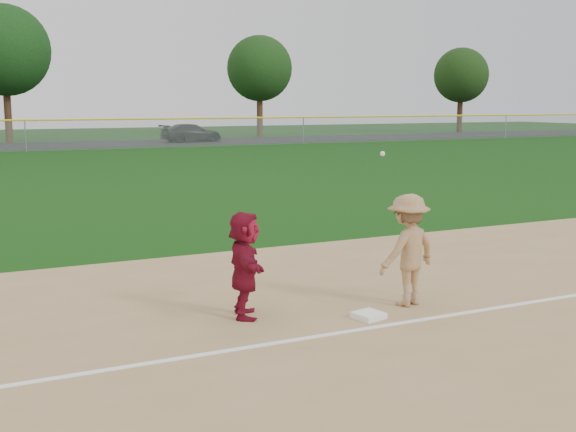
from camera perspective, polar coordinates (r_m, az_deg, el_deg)
name	(u,v)px	position (r m, az deg, el deg)	size (l,w,h in m)	color
ground	(332,316)	(10.88, 3.49, -7.90)	(160.00, 160.00, 0.00)	#0F3A0B
foul_line	(360,330)	(10.22, 5.71, -8.92)	(60.00, 0.10, 0.01)	white
parking_asphalt	(17,146)	(55.39, -20.63, 5.18)	(120.00, 10.00, 0.01)	black
first_base	(369,315)	(10.74, 6.39, -7.81)	(0.39, 0.39, 0.09)	white
base_runner	(245,264)	(10.59, -3.44, -3.84)	(1.46, 0.47, 1.58)	maroon
car_right	(192,133)	(58.01, -7.63, 6.53)	(1.99, 4.91, 1.42)	black
first_base_play	(408,250)	(11.33, 9.45, -2.66)	(1.25, 0.90, 2.41)	gray
outfield_fence	(25,121)	(49.34, -20.09, 7.08)	(110.00, 0.12, 110.00)	#999EA0
tree_2	(4,50)	(60.90, -21.52, 12.08)	(7.00, 7.00, 10.58)	#392214
tree_3	(260,69)	(67.61, -2.27, 11.56)	(6.00, 6.00, 9.19)	#3E2716
tree_4	(461,75)	(77.80, 13.52, 10.76)	(5.60, 5.60, 8.67)	#321C12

